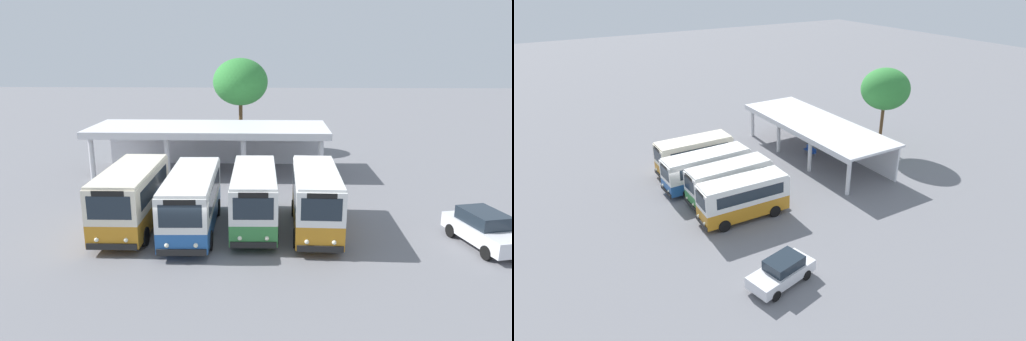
% 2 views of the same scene
% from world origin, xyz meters
% --- Properties ---
extents(ground_plane, '(180.00, 180.00, 0.00)m').
position_xyz_m(ground_plane, '(0.00, 0.00, 0.00)').
color(ground_plane, slate).
extents(city_bus_nearest_orange, '(2.49, 6.72, 3.14)m').
position_xyz_m(city_bus_nearest_orange, '(-3.28, 2.81, 1.74)').
color(city_bus_nearest_orange, black).
rests_on(city_bus_nearest_orange, ground).
extents(city_bus_second_in_row, '(2.52, 7.37, 2.95)m').
position_xyz_m(city_bus_second_in_row, '(-0.25, 2.65, 1.65)').
color(city_bus_second_in_row, black).
rests_on(city_bus_second_in_row, ground).
extents(city_bus_middle_cream, '(2.38, 6.77, 3.01)m').
position_xyz_m(city_bus_middle_cream, '(2.77, 3.20, 1.67)').
color(city_bus_middle_cream, black).
rests_on(city_bus_middle_cream, ground).
extents(city_bus_fourth_amber, '(2.34, 6.68, 3.12)m').
position_xyz_m(city_bus_fourth_amber, '(5.80, 2.85, 1.73)').
color(city_bus_fourth_amber, black).
rests_on(city_bus_fourth_amber, ground).
extents(parked_car_flank, '(2.65, 4.39, 1.62)m').
position_xyz_m(parked_car_flank, '(13.35, 1.32, 0.83)').
color(parked_car_flank, black).
rests_on(parked_car_flank, ground).
extents(terminal_canopy, '(16.93, 5.92, 3.40)m').
position_xyz_m(terminal_canopy, '(-0.86, 14.75, 2.66)').
color(terminal_canopy, silver).
rests_on(terminal_canopy, ground).
extents(waiting_chair_end_by_column, '(0.44, 0.44, 0.86)m').
position_xyz_m(waiting_chair_end_by_column, '(-1.65, 13.82, 0.52)').
color(waiting_chair_end_by_column, slate).
rests_on(waiting_chair_end_by_column, ground).
extents(waiting_chair_second_from_end, '(0.44, 0.44, 0.86)m').
position_xyz_m(waiting_chair_second_from_end, '(-1.10, 13.88, 0.52)').
color(waiting_chair_second_from_end, slate).
rests_on(waiting_chair_second_from_end, ground).
extents(waiting_chair_middle_seat, '(0.44, 0.44, 0.86)m').
position_xyz_m(waiting_chair_middle_seat, '(-0.54, 13.83, 0.52)').
color(waiting_chair_middle_seat, slate).
rests_on(waiting_chair_middle_seat, ground).
extents(roadside_tree_behind_canopy, '(4.65, 4.65, 8.04)m').
position_xyz_m(roadside_tree_behind_canopy, '(0.96, 20.88, 6.05)').
color(roadside_tree_behind_canopy, brown).
rests_on(roadside_tree_behind_canopy, ground).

